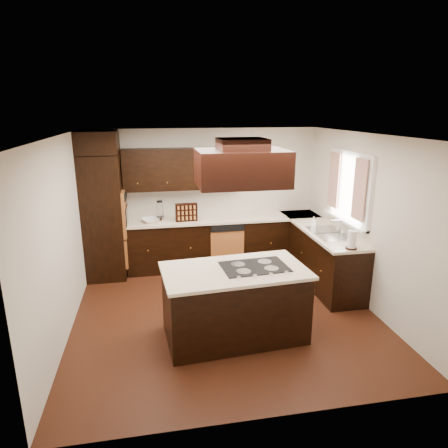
{
  "coord_description": "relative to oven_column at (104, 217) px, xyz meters",
  "views": [
    {
      "loc": [
        -0.96,
        -5.1,
        2.82
      ],
      "look_at": [
        0.1,
        0.6,
        1.15
      ],
      "focal_mm": 32.0,
      "sensor_mm": 36.0,
      "label": 1
    }
  ],
  "objects": [
    {
      "name": "floor",
      "position": [
        1.78,
        -1.71,
        -1.07
      ],
      "size": [
        4.2,
        4.2,
        0.02
      ],
      "primitive_type": "cube",
      "color": "#4F2412",
      "rests_on": "ground"
    },
    {
      "name": "ceiling",
      "position": [
        1.78,
        -1.71,
        1.45
      ],
      "size": [
        4.2,
        4.2,
        0.02
      ],
      "primitive_type": "cube",
      "color": "white",
      "rests_on": "ground"
    },
    {
      "name": "wall_back",
      "position": [
        1.78,
        0.4,
        0.19
      ],
      "size": [
        4.2,
        0.02,
        2.5
      ],
      "primitive_type": "cube",
      "color": "beige",
      "rests_on": "ground"
    },
    {
      "name": "wall_front",
      "position": [
        1.78,
        -3.81,
        0.19
      ],
      "size": [
        4.2,
        0.02,
        2.5
      ],
      "primitive_type": "cube",
      "color": "beige",
      "rests_on": "ground"
    },
    {
      "name": "wall_left",
      "position": [
        -0.33,
        -1.71,
        0.19
      ],
      "size": [
        0.02,
        4.2,
        2.5
      ],
      "primitive_type": "cube",
      "color": "beige",
      "rests_on": "ground"
    },
    {
      "name": "wall_right",
      "position": [
        3.88,
        -1.71,
        0.19
      ],
      "size": [
        0.02,
        4.2,
        2.5
      ],
      "primitive_type": "cube",
      "color": "beige",
      "rests_on": "ground"
    },
    {
      "name": "oven_column",
      "position": [
        0.0,
        0.0,
        0.0
      ],
      "size": [
        0.65,
        0.75,
        2.12
      ],
      "primitive_type": "cube",
      "color": "black",
      "rests_on": "floor"
    },
    {
      "name": "wall_oven_face",
      "position": [
        0.35,
        0.0,
        0.06
      ],
      "size": [
        0.05,
        0.62,
        0.78
      ],
      "primitive_type": "cube",
      "color": "#C06B31",
      "rests_on": "oven_column"
    },
    {
      "name": "base_cabinets_back",
      "position": [
        1.81,
        0.09,
        -0.62
      ],
      "size": [
        2.93,
        0.6,
        0.88
      ],
      "primitive_type": "cube",
      "color": "black",
      "rests_on": "floor"
    },
    {
      "name": "base_cabinets_right",
      "position": [
        3.58,
        -0.8,
        -0.62
      ],
      "size": [
        0.6,
        2.4,
        0.88
      ],
      "primitive_type": "cube",
      "color": "black",
      "rests_on": "floor"
    },
    {
      "name": "countertop_back",
      "position": [
        1.81,
        0.08,
        -0.16
      ],
      "size": [
        2.93,
        0.63,
        0.04
      ],
      "primitive_type": "cube",
      "color": "beige",
      "rests_on": "base_cabinets_back"
    },
    {
      "name": "countertop_right",
      "position": [
        3.56,
        -0.8,
        -0.16
      ],
      "size": [
        0.63,
        2.4,
        0.04
      ],
      "primitive_type": "cube",
      "color": "beige",
      "rests_on": "base_cabinets_right"
    },
    {
      "name": "upper_cabinets",
      "position": [
        1.34,
        0.23,
        0.75
      ],
      "size": [
        2.0,
        0.34,
        0.72
      ],
      "primitive_type": "cube",
      "color": "black",
      "rests_on": "wall_back"
    },
    {
      "name": "dishwasher_front",
      "position": [
        2.1,
        -0.2,
        -0.66
      ],
      "size": [
        0.6,
        0.05,
        0.72
      ],
      "primitive_type": "cube",
      "color": "#C06B31",
      "rests_on": "floor"
    },
    {
      "name": "window_frame",
      "position": [
        3.85,
        -1.16,
        0.59
      ],
      "size": [
        0.06,
        1.32,
        1.12
      ],
      "primitive_type": "cube",
      "color": "white",
      "rests_on": "wall_right"
    },
    {
      "name": "window_pane",
      "position": [
        3.87,
        -1.16,
        0.59
      ],
      "size": [
        0.0,
        1.2,
        1.0
      ],
      "primitive_type": "cube",
      "color": "white",
      "rests_on": "wall_right"
    },
    {
      "name": "curtain_left",
      "position": [
        3.79,
        -1.57,
        0.64
      ],
      "size": [
        0.02,
        0.34,
        0.9
      ],
      "primitive_type": "cube",
      "color": "beige",
      "rests_on": "wall_right"
    },
    {
      "name": "curtain_right",
      "position": [
        3.79,
        -0.74,
        0.64
      ],
      "size": [
        0.02,
        0.34,
        0.9
      ],
      "primitive_type": "cube",
      "color": "beige",
      "rests_on": "wall_right"
    },
    {
      "name": "sink_rim",
      "position": [
        3.58,
        -1.16,
        -0.14
      ],
      "size": [
        0.52,
        0.84,
        0.01
      ],
      "primitive_type": "cube",
      "color": "silver",
      "rests_on": "countertop_right"
    },
    {
      "name": "island",
      "position": [
        1.78,
        -2.33,
        -0.62
      ],
      "size": [
        1.78,
        1.07,
        0.88
      ],
      "primitive_type": "cube",
      "rotation": [
        0.0,
        0.0,
        0.08
      ],
      "color": "black",
      "rests_on": "floor"
    },
    {
      "name": "island_top",
      "position": [
        1.78,
        -2.33,
        -0.16
      ],
      "size": [
        1.85,
        1.13,
        0.04
      ],
      "primitive_type": "cube",
      "rotation": [
        0.0,
        0.0,
        0.08
      ],
      "color": "beige",
      "rests_on": "island"
    },
    {
      "name": "cooktop",
      "position": [
        2.04,
        -2.31,
        -0.13
      ],
      "size": [
        0.85,
        0.6,
        0.01
      ],
      "primitive_type": "cube",
      "rotation": [
        0.0,
        0.0,
        0.08
      ],
      "color": "black",
      "rests_on": "island_top"
    },
    {
      "name": "range_hood",
      "position": [
        1.88,
        -2.25,
        1.1
      ],
      "size": [
        1.05,
        0.72,
        0.42
      ],
      "primitive_type": "cube",
      "color": "black",
      "rests_on": "ceiling"
    },
    {
      "name": "hood_duct",
      "position": [
        1.88,
        -2.25,
        1.38
      ],
      "size": [
        0.55,
        0.5,
        0.13
      ],
      "primitive_type": "cube",
      "color": "black",
      "rests_on": "ceiling"
    },
    {
      "name": "blender_base",
      "position": [
        0.95,
        -0.01,
        -0.09
      ],
      "size": [
        0.15,
        0.15,
        0.1
      ],
      "primitive_type": "cylinder",
      "color": "silver",
      "rests_on": "countertop_back"
    },
    {
      "name": "blender_pitcher",
      "position": [
        0.95,
        -0.01,
        0.09
      ],
      "size": [
        0.13,
        0.13,
        0.26
      ],
      "primitive_type": "cone",
      "color": "silver",
      "rests_on": "blender_base"
    },
    {
      "name": "spice_rack",
      "position": [
        1.4,
        -0.01,
        0.02
      ],
      "size": [
        0.39,
        0.12,
        0.32
      ],
      "primitive_type": "cube",
      "rotation": [
        0.0,
        0.0,
        0.07
      ],
      "color": "black",
      "rests_on": "countertop_back"
    },
    {
      "name": "mixing_bowl",
      "position": [
        0.78,
        0.03,
        -0.1
      ],
      "size": [
        0.36,
        0.36,
        0.07
      ],
      "primitive_type": "imported",
      "rotation": [
        0.0,
        0.0,
        0.24
      ],
      "color": "white",
      "rests_on": "countertop_back"
    },
    {
      "name": "soap_bottle",
      "position": [
        3.48,
        -0.73,
        -0.06
      ],
      "size": [
        0.09,
        0.1,
        0.17
      ],
      "primitive_type": "imported",
      "rotation": [
        0.0,
        0.0,
        -0.28
      ],
      "color": "white",
      "rests_on": "countertop_right"
    },
    {
      "name": "paper_towel",
      "position": [
        3.56,
        -1.9,
        -0.01
      ],
      "size": [
        0.15,
        0.15,
        0.27
      ],
      "primitive_type": "cylinder",
      "rotation": [
        0.0,
        0.0,
        0.28
      ],
      "color": "white",
      "rests_on": "countertop_right"
    }
  ]
}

